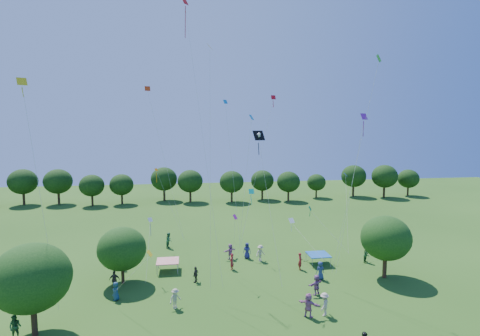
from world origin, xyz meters
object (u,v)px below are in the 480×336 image
(near_tree_east, at_px, (386,238))
(tent_blue, at_px, (318,255))
(tent_red_stripe, at_px, (168,261))
(near_tree_west, at_px, (32,278))
(near_tree_north, at_px, (122,249))
(pirate_kite, at_px, (259,139))
(red_high_kite, at_px, (191,52))

(near_tree_east, height_order, tent_blue, near_tree_east)
(near_tree_east, distance_m, tent_blue, 7.27)
(tent_red_stripe, bearing_deg, near_tree_west, -129.17)
(tent_blue, bearing_deg, near_tree_north, -174.04)
(near_tree_west, xyz_separation_m, tent_red_stripe, (8.65, 10.61, -3.13))
(near_tree_east, relative_size, pirate_kite, 0.47)
(near_tree_east, relative_size, tent_blue, 2.74)
(near_tree_east, xyz_separation_m, tent_red_stripe, (-20.79, 4.67, -2.87))
(pirate_kite, bearing_deg, tent_red_stripe, 165.56)
(near_tree_north, xyz_separation_m, pirate_kite, (12.89, 0.13, 10.05))
(near_tree_north, bearing_deg, near_tree_east, -5.21)
(near_tree_north, relative_size, tent_blue, 2.41)
(near_tree_north, relative_size, near_tree_east, 0.88)
(near_tree_east, height_order, tent_red_stripe, near_tree_east)
(tent_red_stripe, distance_m, tent_blue, 15.70)
(near_tree_west, xyz_separation_m, near_tree_east, (29.44, 5.94, -0.26))
(near_tree_west, height_order, near_tree_north, near_tree_west)
(near_tree_west, xyz_separation_m, tent_blue, (24.34, 10.26, -3.13))
(tent_red_stripe, bearing_deg, tent_blue, -1.30)
(pirate_kite, bearing_deg, tent_blue, 15.85)
(pirate_kite, bearing_deg, near_tree_north, -179.44)
(near_tree_west, bearing_deg, red_high_kite, 43.83)
(tent_blue, bearing_deg, tent_red_stripe, 178.70)
(near_tree_east, height_order, pirate_kite, pirate_kite)
(near_tree_west, distance_m, tent_red_stripe, 14.04)
(tent_blue, distance_m, red_high_kite, 24.43)
(tent_red_stripe, bearing_deg, red_high_kite, 4.81)
(near_tree_east, xyz_separation_m, tent_blue, (-5.10, 4.32, -2.87))
(near_tree_east, distance_m, pirate_kite, 15.38)
(red_high_kite, bearing_deg, near_tree_north, -158.35)
(tent_blue, relative_size, pirate_kite, 0.17)
(pirate_kite, bearing_deg, red_high_kite, 158.11)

